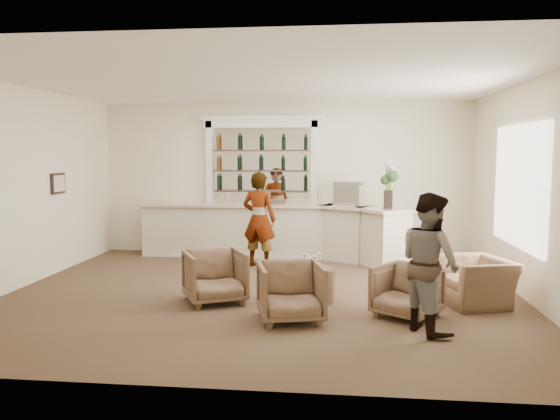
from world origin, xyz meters
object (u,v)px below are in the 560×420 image
(armchair_left, at_px, (215,276))
(espresso_machine, at_px, (350,193))
(armchair_center, at_px, (291,292))
(cocktail_table, at_px, (313,285))
(bar_counter, at_px, (275,231))
(flower_vase, at_px, (388,181))
(armchair_right, at_px, (407,291))
(guest, at_px, (430,263))
(sommelier, at_px, (259,219))
(armchair_far, at_px, (474,281))

(armchair_left, xyz_separation_m, espresso_machine, (2.03, 3.48, 1.00))
(armchair_left, bearing_deg, armchair_center, -59.62)
(cocktail_table, bearing_deg, bar_counter, 106.30)
(flower_vase, bearing_deg, armchair_right, -90.20)
(armchair_left, height_order, espresso_machine, espresso_machine)
(cocktail_table, distance_m, armchair_left, 1.46)
(guest, bearing_deg, flower_vase, -24.26)
(sommelier, distance_m, armchair_far, 4.25)
(sommelier, xyz_separation_m, armchair_left, (-0.28, -2.61, -0.54))
(bar_counter, height_order, flower_vase, flower_vase)
(flower_vase, bearing_deg, bar_counter, 163.20)
(cocktail_table, height_order, sommelier, sommelier)
(armchair_center, bearing_deg, cocktail_table, 61.43)
(bar_counter, relative_size, armchair_far, 5.51)
(bar_counter, xyz_separation_m, armchair_right, (2.28, -3.99, -0.22))
(cocktail_table, bearing_deg, espresso_machine, 79.87)
(armchair_far, relative_size, espresso_machine, 1.87)
(flower_vase, bearing_deg, armchair_center, -113.22)
(guest, height_order, armchair_right, guest)
(bar_counter, relative_size, sommelier, 3.09)
(sommelier, height_order, flower_vase, flower_vase)
(armchair_left, bearing_deg, armchair_right, -36.17)
(bar_counter, xyz_separation_m, sommelier, (-0.19, -0.93, 0.35))
(armchair_right, bearing_deg, sommelier, 164.24)
(bar_counter, relative_size, armchair_center, 6.74)
(cocktail_table, height_order, armchair_far, armchair_far)
(armchair_center, relative_size, espresso_machine, 1.52)
(bar_counter, height_order, armchair_right, bar_counter)
(bar_counter, relative_size, guest, 3.30)
(armchair_left, bearing_deg, sommelier, 57.04)
(armchair_left, bearing_deg, flower_vase, 19.05)
(armchair_right, bearing_deg, guest, -35.59)
(bar_counter, bearing_deg, flower_vase, -16.80)
(armchair_center, bearing_deg, bar_counter, 85.19)
(armchair_left, distance_m, armchair_right, 2.78)
(espresso_machine, bearing_deg, bar_counter, -162.84)
(armchair_far, bearing_deg, bar_counter, -151.84)
(armchair_right, bearing_deg, flower_vase, 125.12)
(guest, distance_m, armchair_right, 0.79)
(armchair_left, xyz_separation_m, flower_vase, (2.75, 2.85, 1.28))
(guest, bearing_deg, armchair_right, -7.92)
(cocktail_table, distance_m, armchair_right, 1.45)
(armchair_center, height_order, flower_vase, flower_vase)
(armchair_right, bearing_deg, armchair_far, 71.03)
(sommelier, bearing_deg, espresso_machine, -138.75)
(armchair_center, xyz_separation_m, espresso_machine, (0.83, 4.25, 1.00))
(cocktail_table, bearing_deg, guest, -39.08)
(armchair_left, bearing_deg, guest, -46.00)
(sommelier, bearing_deg, armchair_far, 161.98)
(armchair_center, height_order, armchair_far, armchair_center)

